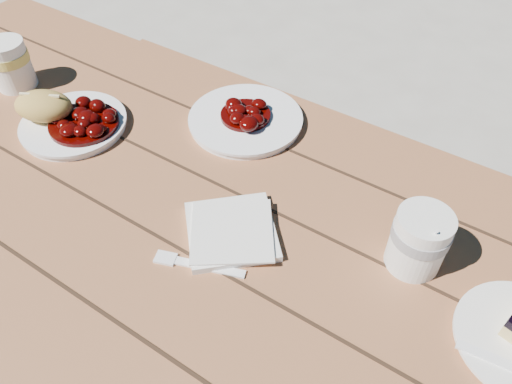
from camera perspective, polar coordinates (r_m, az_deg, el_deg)
The scene contains 12 objects.
ground at distance 1.55m, azimuth -4.15°, elevation -21.06°, with size 60.00×60.00×0.00m, color #A6A096.
picnic_table at distance 1.04m, azimuth -5.87°, elevation -8.40°, with size 2.00×1.55×0.75m.
main_plate at distance 1.15m, azimuth -20.09°, elevation 7.22°, with size 0.22×0.22×0.02m, color white.
goulash_stew at distance 1.11m, azimuth -19.25°, elevation 8.03°, with size 0.15×0.15×0.04m, color #390302, non-canonical shape.
bread_roll at distance 1.15m, azimuth -23.12°, elevation 9.03°, with size 0.12×0.08×0.06m, color tan.
fork_dessert at distance 0.81m, azimuth 26.25°, elevation -17.04°, with size 0.03×0.16×0.01m, color white, non-canonical shape.
coffee_cup at distance 0.83m, azimuth 18.09°, elevation -5.32°, with size 0.09×0.09×0.11m, color white.
napkin_stack at distance 0.87m, azimuth -2.83°, elevation -4.49°, with size 0.15×0.15×0.01m, color white.
fork_table at distance 0.83m, azimuth -5.46°, elevation -8.53°, with size 0.03×0.16×0.01m, color white, non-canonical shape.
second_plate at distance 1.09m, azimuth -1.20°, elevation 8.22°, with size 0.24×0.24×0.02m, color white.
second_stew at distance 1.07m, azimuth -1.22°, elevation 9.44°, with size 0.11×0.11×0.04m, color #390302, non-canonical shape.
second_cup at distance 1.31m, azimuth -26.25°, elevation 12.95°, with size 0.09×0.09×0.11m, color white.
Camera 1 is at (0.41, -0.44, 1.43)m, focal length 35.00 mm.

